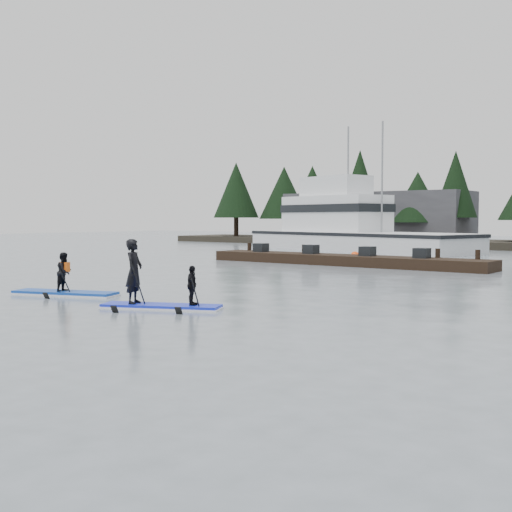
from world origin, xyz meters
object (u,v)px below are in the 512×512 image
Objects in this scene: floating_dock at (342,260)px; paddleboard_duo at (153,285)px; fishing_boat_large at (351,239)px; paddleboard_solo at (65,282)px.

floating_dock is 4.79× the size of paddleboard_duo.
fishing_boat_large is 32.74m from paddleboard_solo.
paddleboard_duo is (4.02, -17.81, 0.39)m from floating_dock.
paddleboard_solo is 1.08× the size of paddleboard_duo.
floating_dock is 17.42m from paddleboard_solo.
fishing_boat_large is 5.64× the size of paddleboard_solo.
paddleboard_solo reaches higher than floating_dock.
fishing_boat_large is 6.08× the size of paddleboard_duo.
floating_dock is at bearing -47.11° from fishing_boat_large.
paddleboard_solo is (6.95, -31.99, -0.43)m from fishing_boat_large.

